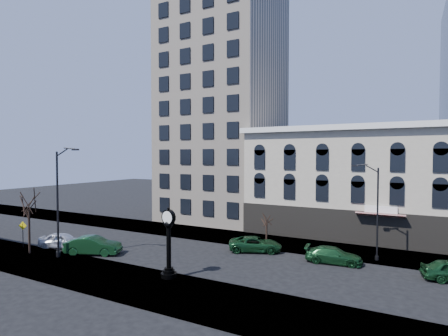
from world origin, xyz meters
The scene contains 15 objects.
ground centered at (0.00, 0.00, 0.00)m, with size 160.00×160.00×0.00m, color black.
sidewalk_far centered at (0.00, 8.00, 0.06)m, with size 160.00×6.00×0.12m, color gray.
sidewalk_near centered at (0.00, -8.00, 0.06)m, with size 160.00×6.00×0.12m, color gray.
cream_tower centered at (-6.11, 18.88, 19.32)m, with size 15.90×15.40×42.50m.
victorian_row centered at (12.00, 15.89, 6.00)m, with size 22.60×11.19×12.50m.
street_clock centered at (2.64, -6.00, 2.51)m, with size 1.20×1.20×5.28m.
street_lamp_near centered at (-8.69, -6.22, 7.70)m, with size 2.55×0.93×10.04m.
street_lamp_far centered at (15.44, 5.96, 6.57)m, with size 2.21×0.42×8.54m.
bare_tree_near centered at (-12.80, -6.92, 5.16)m, with size 3.88×3.88×6.67m.
bare_tree_far centered at (5.34, 7.21, 2.82)m, with size 2.09×2.09×3.59m.
warning_sign centered at (-15.27, -6.00, 1.91)m, with size 0.81×0.33×2.61m.
car_near_a centered at (-12.16, -3.92, 0.76)m, with size 1.79×4.45×1.52m, color silver.
car_near_b centered at (-7.57, -4.09, 0.84)m, with size 1.77×5.07×1.67m, color #143F1E.
car_far_a centered at (5.46, 3.97, 0.71)m, with size 2.34×5.08×1.41m, color #143F1E.
car_far_b centered at (12.82, 3.71, 0.69)m, with size 1.93×4.75×1.38m, color #143F1E.
Camera 1 is at (18.47, -26.89, 9.22)m, focal length 28.00 mm.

